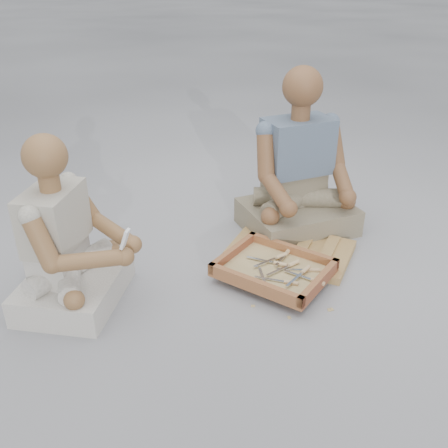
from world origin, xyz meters
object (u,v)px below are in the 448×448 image
(tool_tray, at_px, (274,269))
(companion, at_px, (299,179))
(craftsman, at_px, (68,249))
(carved_panel, at_px, (291,250))

(tool_tray, bearing_deg, companion, 87.88)
(craftsman, distance_m, companion, 1.40)
(carved_panel, bearing_deg, craftsman, -142.90)
(carved_panel, relative_size, tool_tray, 1.02)
(tool_tray, bearing_deg, craftsman, -155.13)
(carved_panel, height_order, companion, companion)
(carved_panel, distance_m, craftsman, 1.22)
(tool_tray, xyz_separation_m, craftsman, (-0.91, -0.42, 0.22))
(tool_tray, xyz_separation_m, companion, (0.02, 0.62, 0.26))
(craftsman, bearing_deg, carved_panel, 120.92)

